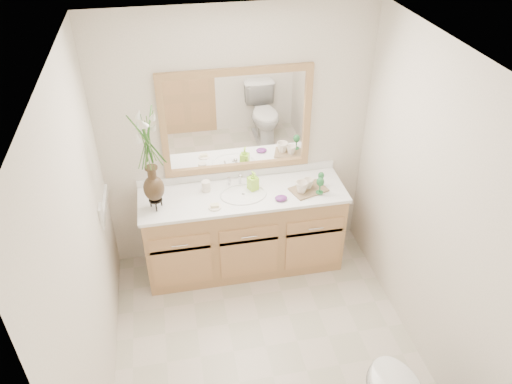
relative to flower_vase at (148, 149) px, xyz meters
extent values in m
plane|color=beige|center=(0.76, -0.95, -1.40)|extent=(2.60, 2.60, 0.00)
cube|color=white|center=(0.76, -0.95, 1.00)|extent=(2.40, 2.60, 0.02)
cube|color=white|center=(0.76, 0.35, -0.20)|extent=(2.40, 0.02, 2.40)
cube|color=white|center=(-0.44, -0.95, -0.20)|extent=(0.02, 2.60, 2.40)
cube|color=white|center=(1.96, -0.95, -0.20)|extent=(0.02, 2.60, 2.40)
cube|color=tan|center=(0.76, 0.07, -1.00)|extent=(1.80, 0.55, 0.80)
cube|color=white|center=(0.76, 0.07, -0.59)|extent=(1.84, 0.57, 0.03)
ellipsoid|color=white|center=(0.76, 0.05, -0.63)|extent=(0.38, 0.30, 0.12)
cylinder|color=silver|center=(0.76, 0.23, -0.52)|extent=(0.02, 0.02, 0.11)
cylinder|color=silver|center=(0.66, 0.23, -0.53)|extent=(0.02, 0.02, 0.08)
cylinder|color=silver|center=(0.86, 0.23, -0.53)|extent=(0.02, 0.02, 0.08)
cube|color=white|center=(0.76, 0.33, 0.00)|extent=(1.20, 0.01, 0.85)
cube|color=tan|center=(0.76, 0.33, 0.46)|extent=(1.32, 0.04, 0.06)
cube|color=tan|center=(0.76, 0.33, -0.45)|extent=(1.32, 0.04, 0.06)
cube|color=tan|center=(0.13, 0.33, 0.00)|extent=(0.06, 0.04, 0.85)
cube|color=tan|center=(1.39, 0.33, 0.00)|extent=(0.06, 0.04, 0.85)
cube|color=white|center=(-0.43, -0.18, -0.42)|extent=(0.02, 0.12, 0.12)
cylinder|color=black|center=(0.00, 0.00, -0.49)|extent=(0.11, 0.11, 0.01)
ellipsoid|color=black|center=(0.00, 0.00, -0.37)|extent=(0.17, 0.17, 0.23)
cylinder|color=black|center=(0.00, 0.00, -0.23)|extent=(0.07, 0.07, 0.10)
cylinder|color=#4C7A33|center=(0.00, 0.00, 0.04)|extent=(0.06, 0.06, 0.41)
cylinder|color=white|center=(0.45, 0.17, -0.52)|extent=(0.08, 0.08, 0.10)
cylinder|color=white|center=(0.49, -0.10, -0.57)|extent=(0.11, 0.11, 0.01)
cube|color=beige|center=(0.49, -0.10, -0.55)|extent=(0.07, 0.04, 0.02)
imported|color=#A4E736|center=(0.86, 0.12, -0.49)|extent=(0.10, 0.10, 0.16)
ellipsoid|color=#672878|center=(1.07, -0.09, -0.55)|extent=(0.13, 0.11, 0.04)
cube|color=brown|center=(1.34, 0.00, -0.56)|extent=(0.36, 0.29, 0.02)
imported|color=white|center=(1.27, -0.03, -0.50)|extent=(0.13, 0.12, 0.11)
imported|color=white|center=(1.34, 0.03, -0.51)|extent=(0.11, 0.11, 0.09)
cylinder|color=#236A33|center=(1.42, -0.07, -0.55)|extent=(0.06, 0.06, 0.01)
cylinder|color=#236A33|center=(1.42, -0.07, -0.50)|extent=(0.01, 0.01, 0.10)
ellipsoid|color=#236A33|center=(1.42, -0.07, -0.44)|extent=(0.07, 0.07, 0.08)
cylinder|color=#236A33|center=(1.47, 0.05, -0.55)|extent=(0.05, 0.05, 0.01)
cylinder|color=#236A33|center=(1.47, 0.05, -0.51)|extent=(0.01, 0.01, 0.08)
ellipsoid|color=#236A33|center=(1.47, 0.05, -0.46)|extent=(0.06, 0.06, 0.07)
camera|label=1|loc=(0.17, -3.52, 1.96)|focal=35.00mm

